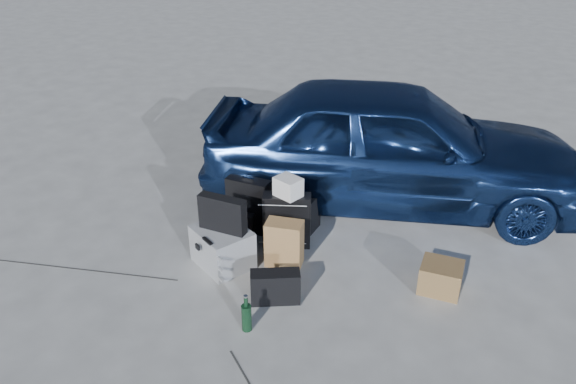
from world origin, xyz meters
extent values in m
plane|color=#AEAEA9|center=(0.00, 0.00, 0.00)|extent=(60.00, 60.00, 0.00)
imported|color=navy|center=(0.48, 2.10, 0.68)|extent=(4.33, 2.90, 1.37)
cube|color=#929496|center=(-0.44, 0.19, 0.19)|extent=(0.64, 0.59, 0.37)
cube|color=black|center=(-0.43, 0.20, 0.54)|extent=(0.45, 0.14, 0.33)
cube|color=black|center=(-0.56, 0.57, 0.16)|extent=(0.41, 0.20, 0.32)
cube|color=black|center=(-0.55, 0.82, 0.29)|extent=(0.45, 0.19, 0.57)
cube|color=black|center=(-0.08, 0.76, 0.28)|extent=(0.49, 0.34, 0.55)
cube|color=white|center=(-0.06, 0.75, 0.64)|extent=(0.28, 0.24, 0.19)
cube|color=black|center=(-0.31, 1.07, 0.19)|extent=(0.75, 0.34, 0.37)
cube|color=white|center=(-0.32, 1.05, 0.41)|extent=(0.48, 0.40, 0.07)
cube|color=black|center=(-0.33, 1.04, 0.48)|extent=(0.30, 0.25, 0.06)
cube|color=#A88249|center=(0.06, 0.46, 0.22)|extent=(0.37, 0.28, 0.45)
cube|color=olive|center=(1.44, 0.76, 0.13)|extent=(0.38, 0.34, 0.26)
cube|color=black|center=(0.25, -0.06, 0.15)|extent=(0.44, 0.35, 0.29)
cylinder|color=black|center=(0.23, -0.47, 0.16)|extent=(0.09, 0.09, 0.32)
camera|label=1|loc=(2.13, -3.34, 3.08)|focal=35.00mm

